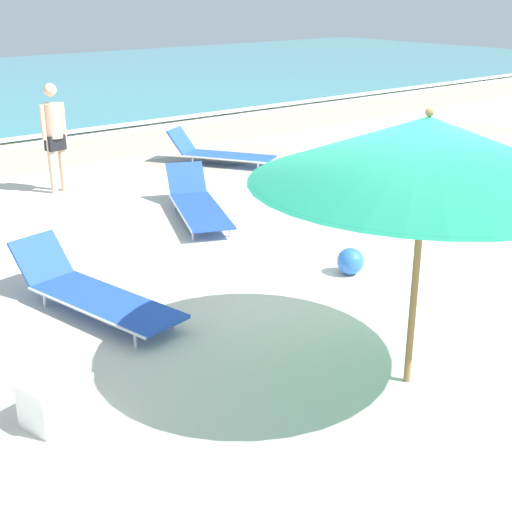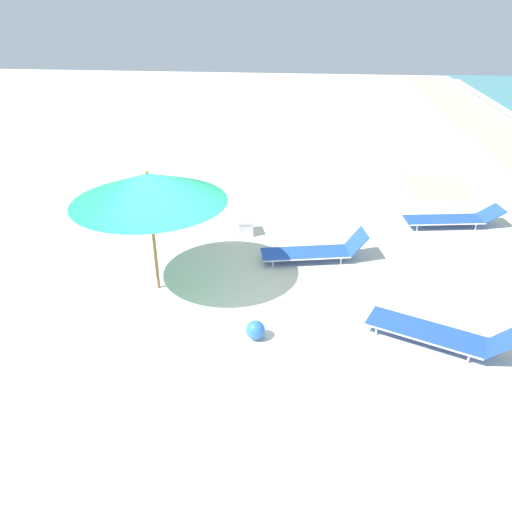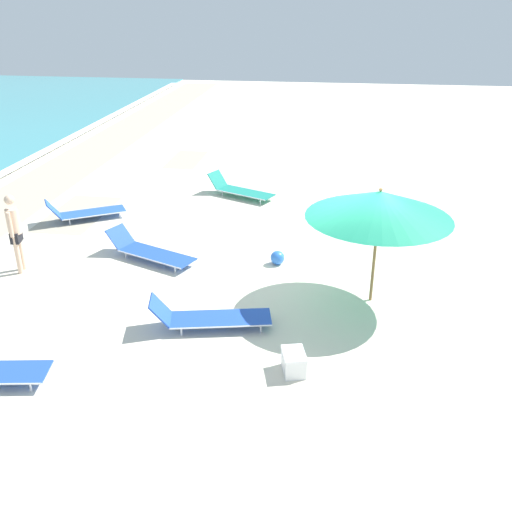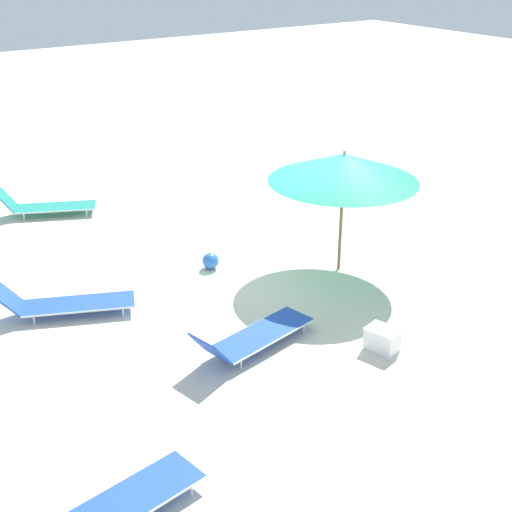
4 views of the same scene
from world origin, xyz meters
name	(u,v)px [view 3 (image 3 of 4)]	position (x,y,z in m)	size (l,w,h in m)	color
ground_plane	(326,287)	(0.00, 0.01, -0.08)	(60.00, 60.00, 0.16)	beige
beach_umbrella	(379,205)	(-0.58, -0.88, 2.02)	(2.76, 2.76, 2.35)	olive
sun_lounger_under_umbrella	(209,317)	(-2.04, 2.10, 0.22)	(1.04, 2.26, 0.62)	blue
sun_lounger_beside_umbrella	(85,212)	(2.87, 6.60, 0.22)	(1.57, 2.05, 0.63)	blue
sun_lounger_near_water_right	(149,251)	(0.64, 4.08, 0.22)	(1.43, 2.28, 0.59)	blue
sun_lounger_mid_beach_solo	(240,190)	(5.35, 2.78, 0.22)	(1.43, 2.15, 0.63)	#1E8475
beachgoer_wading_adult	(15,229)	(-0.34, 6.69, 1.00)	(0.44, 0.27, 1.76)	beige
beach_ball	(277,258)	(0.80, 1.14, 0.16)	(0.32, 0.32, 0.32)	blue
cooler_box	(294,362)	(-3.19, 0.45, 0.19)	(0.57, 0.47, 0.37)	white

